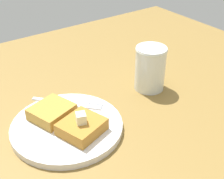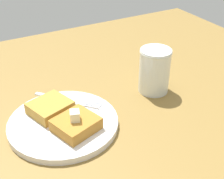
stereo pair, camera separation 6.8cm
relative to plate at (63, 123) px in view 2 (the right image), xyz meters
The scene contains 7 objects.
table_surface 14.27cm from the plate, 134.22° to the right, with size 120.55×120.55×2.96cm, color olive.
plate is the anchor object (origin of this frame).
toast_slice_left 4.47cm from the plate, 161.97° to the right, with size 7.16×7.83×2.48cm, color #AC742B.
toast_slice_middle 4.47cm from the plate, 18.03° to the left, with size 7.16×7.83×2.48cm, color #B28333.
butter_pat_primary 5.84cm from the plate, 164.57° to the right, with size 2.02×1.82×2.02cm, color #F1EBC2.
fork 7.07cm from the plate, 36.47° to the right, with size 12.80×11.83×0.36cm.
syrup_jar 24.66cm from the plate, 83.93° to the right, with size 7.44×7.44×10.72cm.
Camera 2 is at (-39.06, 25.58, 43.52)cm, focal length 50.00 mm.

